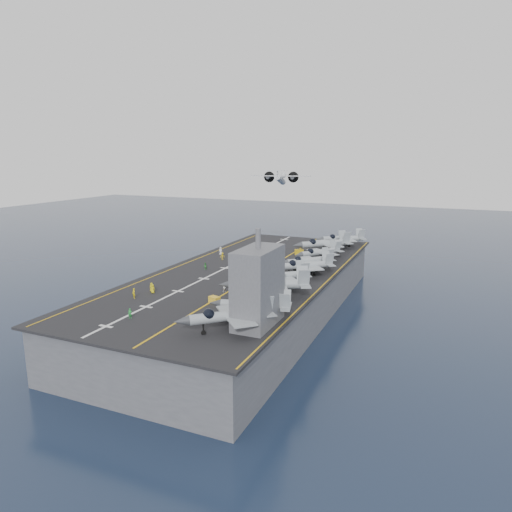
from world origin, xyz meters
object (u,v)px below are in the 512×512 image
at_px(island_superstructure, 258,277).
at_px(fighter_jet_0, 231,314).
at_px(tow_cart_a, 214,300).
at_px(transport_plane, 280,179).

height_order(island_superstructure, fighter_jet_0, island_superstructure).
bearing_deg(island_superstructure, tow_cart_a, 149.39).
bearing_deg(tow_cart_a, transport_plane, 102.91).
bearing_deg(fighter_jet_0, tow_cart_a, 128.56).
bearing_deg(tow_cart_a, island_superstructure, -30.61).
xyz_separation_m(island_superstructure, tow_cart_a, (-11.23, 6.64, -6.93)).
height_order(fighter_jet_0, transport_plane, transport_plane).
distance_m(island_superstructure, tow_cart_a, 14.77).
relative_size(island_superstructure, transport_plane, 0.63).
xyz_separation_m(fighter_jet_0, tow_cart_a, (-8.54, 10.72, -2.01)).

